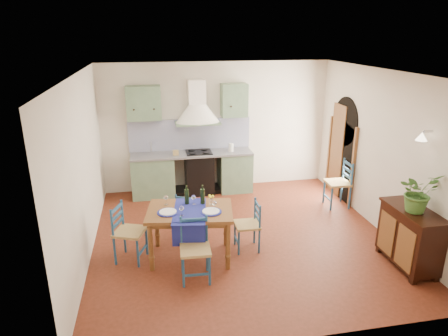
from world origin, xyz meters
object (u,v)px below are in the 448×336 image
Objects in this scene: dining_table at (190,215)px; potted_plant at (418,192)px; chair_near at (195,249)px; sideboard at (410,236)px.

potted_plant reaches higher than dining_table.
chair_near is at bearing 174.02° from potted_plant.
potted_plant reaches higher than sideboard.
dining_table reaches higher than chair_near.
dining_table is 1.34× the size of sideboard.
chair_near is 3.27m from potted_plant.
sideboard reaches higher than chair_near.
chair_near is at bearing -89.80° from dining_table.
sideboard is at bearing -14.95° from dining_table.
sideboard is (3.19, -0.29, 0.04)m from chair_near.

